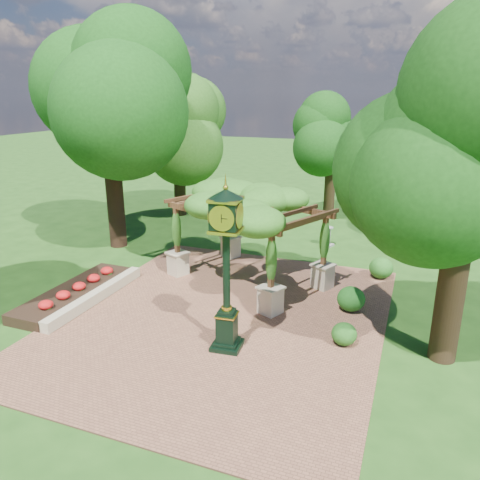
% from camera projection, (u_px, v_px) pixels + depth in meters
% --- Properties ---
extents(ground, '(120.00, 120.00, 0.00)m').
position_uv_depth(ground, '(211.00, 332.00, 14.30)').
color(ground, '#1E4714').
rests_on(ground, ground).
extents(brick_plaza, '(10.00, 12.00, 0.04)m').
position_uv_depth(brick_plaza, '(223.00, 317.00, 15.18)').
color(brick_plaza, brown).
rests_on(brick_plaza, ground).
extents(border_wall, '(0.35, 5.00, 0.40)m').
position_uv_depth(border_wall, '(96.00, 297.00, 16.26)').
color(border_wall, '#C6B793').
rests_on(border_wall, ground).
extents(flower_bed, '(1.50, 5.00, 0.36)m').
position_uv_depth(flower_bed, '(75.00, 293.00, 16.57)').
color(flower_bed, red).
rests_on(flower_bed, ground).
extents(pedestal_clock, '(1.01, 1.01, 4.69)m').
position_uv_depth(pedestal_clock, '(226.00, 256.00, 12.51)').
color(pedestal_clock, black).
rests_on(pedestal_clock, brick_plaza).
extents(pergola, '(6.59, 5.49, 3.56)m').
position_uv_depth(pergola, '(248.00, 208.00, 17.19)').
color(pergola, beige).
rests_on(pergola, brick_plaza).
extents(sundial, '(0.65, 0.65, 0.93)m').
position_uv_depth(sundial, '(328.00, 238.00, 22.11)').
color(sundial, gray).
rests_on(sundial, ground).
extents(shrub_front, '(0.96, 0.96, 0.66)m').
position_uv_depth(shrub_front, '(344.00, 334.00, 13.41)').
color(shrub_front, '#215718').
rests_on(shrub_front, brick_plaza).
extents(shrub_mid, '(1.17, 1.17, 0.83)m').
position_uv_depth(shrub_mid, '(351.00, 299.00, 15.48)').
color(shrub_mid, '#1B5518').
rests_on(shrub_mid, brick_plaza).
extents(shrub_back, '(1.20, 1.20, 0.82)m').
position_uv_depth(shrub_back, '(381.00, 268.00, 18.20)').
color(shrub_back, '#245F1B').
rests_on(shrub_back, brick_plaza).
extents(tree_west_near, '(5.37, 5.37, 9.65)m').
position_uv_depth(tree_west_near, '(107.00, 101.00, 20.25)').
color(tree_west_near, black).
rests_on(tree_west_near, ground).
extents(tree_west_far, '(4.48, 4.48, 7.64)m').
position_uv_depth(tree_west_far, '(177.00, 124.00, 26.29)').
color(tree_west_far, black).
rests_on(tree_west_far, ground).
extents(tree_north, '(3.61, 3.61, 7.08)m').
position_uv_depth(tree_north, '(333.00, 132.00, 25.74)').
color(tree_north, '#372716').
rests_on(tree_north, ground).
extents(tree_east_near, '(4.89, 4.89, 8.42)m').
position_uv_depth(tree_east_near, '(473.00, 145.00, 11.13)').
color(tree_east_near, '#352315').
rests_on(tree_east_near, ground).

